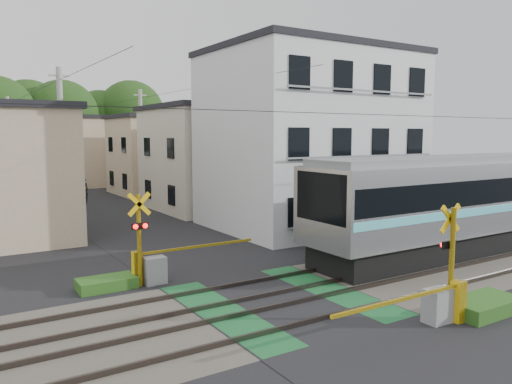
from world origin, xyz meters
TOP-DOWN VIEW (x-y plane):
  - ground at (0.00, 0.00)m, footprint 120.00×120.00m
  - track_bed at (0.00, 0.00)m, footprint 120.00×120.00m
  - crossing_signal_near at (2.59, -3.65)m, footprint 4.74×0.65m
  - crossing_signal_far at (-2.59, 3.65)m, footprint 4.74×0.65m
  - apartment_block at (8.50, 9.49)m, footprint 10.20×8.36m
  - houses_row at (0.25, 25.92)m, footprint 22.07×31.35m
  - tree_hill at (-0.61, 48.13)m, footprint 40.00×13.91m
  - catenary at (6.00, 0.03)m, footprint 60.00×5.04m
  - utility_poles at (-1.05, 23.01)m, footprint 7.90×42.00m
  - pedestrian at (0.24, 24.92)m, footprint 0.70×0.48m
  - weed_patches at (1.76, -0.09)m, footprint 10.25×8.80m

SIDE VIEW (x-z plane):
  - ground at x=0.00m, z-range 0.00..0.00m
  - track_bed at x=0.00m, z-range -0.03..0.11m
  - weed_patches at x=1.76m, z-range -0.02..0.38m
  - crossing_signal_near at x=2.59m, z-range -0.83..2.25m
  - crossing_signal_far at x=-2.59m, z-range -0.83..2.25m
  - pedestrian at x=0.24m, z-range 0.00..1.85m
  - houses_row at x=0.25m, z-range -0.16..6.64m
  - catenary at x=6.00m, z-range 0.20..7.20m
  - utility_poles at x=-1.05m, z-range 0.08..8.08m
  - apartment_block at x=8.50m, z-range 0.01..9.31m
  - tree_hill at x=-0.61m, z-range -0.07..11.83m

